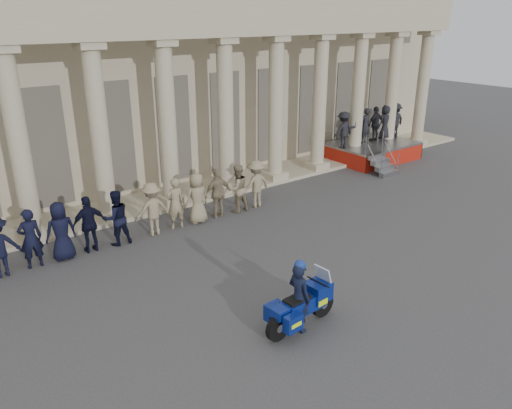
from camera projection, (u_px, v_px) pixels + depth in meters
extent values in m
plane|color=#3A3A3C|center=(275.00, 305.00, 13.03)|extent=(90.00, 90.00, 0.00)
cube|color=tan|center=(67.00, 75.00, 22.58)|extent=(40.00, 10.00, 9.00)
cube|color=tan|center=(133.00, 206.00, 19.55)|extent=(40.00, 2.60, 0.15)
cube|color=tan|center=(126.00, 24.00, 16.55)|extent=(35.80, 1.00, 1.00)
cube|color=tan|center=(34.00, 232.00, 16.68)|extent=(0.90, 0.90, 0.30)
cylinder|color=tan|center=(19.00, 146.00, 15.62)|extent=(0.64, 0.64, 5.60)
cube|color=tan|center=(2.00, 49.00, 14.57)|extent=(0.85, 0.85, 0.24)
cube|color=tan|center=(109.00, 214.00, 18.14)|extent=(0.90, 0.90, 0.30)
cylinder|color=tan|center=(100.00, 134.00, 17.08)|extent=(0.64, 0.64, 5.60)
cube|color=tan|center=(89.00, 45.00, 16.04)|extent=(0.85, 0.85, 0.24)
cube|color=tan|center=(172.00, 199.00, 19.61)|extent=(0.90, 0.90, 0.30)
cylinder|color=tan|center=(168.00, 125.00, 18.55)|extent=(0.64, 0.64, 5.60)
cube|color=tan|center=(162.00, 43.00, 17.50)|extent=(0.85, 0.85, 0.24)
cube|color=tan|center=(227.00, 186.00, 21.07)|extent=(0.90, 0.90, 0.30)
cylinder|color=tan|center=(226.00, 117.00, 20.02)|extent=(0.64, 0.64, 5.60)
cube|color=tan|center=(224.00, 40.00, 18.97)|extent=(0.85, 0.85, 0.24)
cube|color=tan|center=(275.00, 175.00, 22.54)|extent=(0.90, 0.90, 0.30)
cylinder|color=tan|center=(276.00, 110.00, 21.48)|extent=(0.64, 0.64, 5.60)
cube|color=tan|center=(277.00, 38.00, 20.43)|extent=(0.85, 0.85, 0.24)
cube|color=tan|center=(317.00, 165.00, 24.01)|extent=(0.90, 0.90, 0.30)
cylinder|color=tan|center=(319.00, 103.00, 22.95)|extent=(0.64, 0.64, 5.60)
cube|color=tan|center=(322.00, 37.00, 21.90)|extent=(0.85, 0.85, 0.24)
cube|color=tan|center=(354.00, 156.00, 25.47)|extent=(0.90, 0.90, 0.30)
cylinder|color=tan|center=(358.00, 98.00, 24.41)|extent=(0.64, 0.64, 5.60)
cube|color=tan|center=(362.00, 35.00, 23.36)|extent=(0.85, 0.85, 0.24)
cube|color=tan|center=(387.00, 148.00, 26.94)|extent=(0.90, 0.90, 0.30)
cylinder|color=tan|center=(392.00, 93.00, 25.88)|extent=(0.64, 0.64, 5.60)
cube|color=tan|center=(398.00, 34.00, 24.83)|extent=(0.85, 0.85, 0.24)
cube|color=tan|center=(416.00, 141.00, 28.40)|extent=(0.90, 0.90, 0.30)
cylinder|color=tan|center=(422.00, 89.00, 27.34)|extent=(0.64, 0.64, 5.60)
cube|color=tan|center=(429.00, 33.00, 26.29)|extent=(0.85, 0.85, 0.24)
cube|color=black|center=(46.00, 148.00, 18.11)|extent=(1.30, 0.12, 4.20)
cube|color=black|center=(115.00, 138.00, 19.57)|extent=(1.30, 0.12, 4.20)
cube|color=black|center=(174.00, 129.00, 21.04)|extent=(1.30, 0.12, 4.20)
cube|color=black|center=(225.00, 122.00, 22.50)|extent=(1.30, 0.12, 4.20)
cube|color=black|center=(270.00, 115.00, 23.97)|extent=(1.30, 0.12, 4.20)
cube|color=black|center=(310.00, 109.00, 25.43)|extent=(1.30, 0.12, 4.20)
cube|color=black|center=(345.00, 104.00, 26.90)|extent=(1.30, 0.12, 4.20)
cube|color=black|center=(377.00, 99.00, 28.36)|extent=(1.30, 0.12, 4.20)
imported|color=black|center=(30.00, 239.00, 14.69)|extent=(0.68, 0.45, 1.86)
imported|color=black|center=(61.00, 231.00, 15.18)|extent=(0.91, 0.59, 1.86)
imported|color=black|center=(89.00, 224.00, 15.68)|extent=(1.09, 0.45, 1.86)
imported|color=black|center=(116.00, 218.00, 16.18)|extent=(0.90, 0.71, 1.86)
imported|color=gray|center=(152.00, 209.00, 16.90)|extent=(1.20, 0.69, 1.86)
imported|color=gray|center=(175.00, 203.00, 17.40)|extent=(0.68, 0.45, 1.86)
imported|color=gray|center=(197.00, 198.00, 17.90)|extent=(0.91, 0.59, 1.86)
imported|color=gray|center=(218.00, 193.00, 18.39)|extent=(1.09, 0.45, 1.86)
imported|color=gray|center=(237.00, 188.00, 18.89)|extent=(0.90, 0.71, 1.86)
imported|color=gray|center=(256.00, 184.00, 19.39)|extent=(1.20, 0.69, 1.86)
cube|color=gray|center=(372.00, 143.00, 25.80)|extent=(4.36, 3.11, 0.10)
cube|color=#A2190D|center=(395.00, 158.00, 24.81)|extent=(4.36, 0.04, 0.78)
cube|color=#A2190D|center=(342.00, 159.00, 24.74)|extent=(0.04, 3.11, 0.78)
cube|color=#A2190D|center=(397.00, 145.00, 27.17)|extent=(0.04, 3.11, 0.78)
cube|color=gray|center=(389.00, 174.00, 23.34)|extent=(1.10, 0.28, 0.22)
cube|color=gray|center=(385.00, 168.00, 23.47)|extent=(1.10, 0.28, 0.22)
cube|color=gray|center=(380.00, 162.00, 23.60)|extent=(1.10, 0.28, 0.22)
cube|color=gray|center=(376.00, 156.00, 23.73)|extent=(1.10, 0.28, 0.22)
cylinder|color=gray|center=(351.00, 128.00, 26.72)|extent=(4.36, 0.04, 0.04)
imported|color=black|center=(343.00, 130.00, 24.48)|extent=(1.16, 0.66, 1.79)
imported|color=black|center=(354.00, 128.00, 24.93)|extent=(0.87, 0.68, 1.79)
imported|color=black|center=(365.00, 126.00, 25.38)|extent=(0.65, 0.43, 1.79)
imported|color=black|center=(375.00, 124.00, 25.83)|extent=(1.05, 0.44, 1.79)
imported|color=black|center=(386.00, 122.00, 26.28)|extent=(0.87, 0.57, 1.79)
imported|color=black|center=(395.00, 120.00, 26.73)|extent=(1.16, 0.66, 1.79)
cylinder|color=black|center=(322.00, 304.00, 12.48)|extent=(0.68, 0.19, 0.67)
cylinder|color=black|center=(278.00, 327.00, 11.55)|extent=(0.68, 0.19, 0.67)
cube|color=navy|center=(303.00, 304.00, 11.94)|extent=(1.20, 0.50, 0.39)
cube|color=navy|center=(318.00, 291.00, 12.19)|extent=(0.59, 0.57, 0.46)
cube|color=silver|center=(317.00, 299.00, 12.28)|extent=(0.24, 0.32, 0.12)
cube|color=#B2BFCC|center=(323.00, 276.00, 12.17)|extent=(0.24, 0.48, 0.55)
cube|color=black|center=(297.00, 300.00, 11.74)|extent=(0.68, 0.39, 0.10)
cube|color=navy|center=(280.00, 313.00, 11.44)|extent=(0.38, 0.37, 0.22)
cube|color=navy|center=(293.00, 323.00, 11.33)|extent=(0.47, 0.25, 0.41)
cube|color=#D3F80D|center=(293.00, 323.00, 11.33)|extent=(0.32, 0.26, 0.10)
cube|color=navy|center=(273.00, 311.00, 11.79)|extent=(0.47, 0.25, 0.41)
cube|color=#D3F80D|center=(273.00, 311.00, 11.79)|extent=(0.32, 0.26, 0.10)
cylinder|color=silver|center=(280.00, 319.00, 11.92)|extent=(0.62, 0.14, 0.10)
cylinder|color=black|center=(318.00, 282.00, 12.10)|extent=(0.08, 0.71, 0.04)
imported|color=black|center=(299.00, 297.00, 11.75)|extent=(0.47, 0.67, 1.77)
sphere|color=navy|center=(300.00, 266.00, 11.45)|extent=(0.28, 0.28, 0.28)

